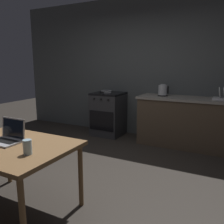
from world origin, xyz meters
TOP-DOWN VIEW (x-y plane):
  - ground_plane at (0.00, 0.00)m, footprint 12.00×12.00m
  - back_wall at (0.30, 2.33)m, footprint 6.40×0.10m
  - kitchen_counter at (1.26, 1.98)m, footprint 2.16×0.64m
  - stove_oven at (-0.54, 1.97)m, footprint 0.60×0.62m
  - dining_table at (-0.12, -0.83)m, footprint 1.22×0.89m
  - laptop at (-0.21, -0.79)m, footprint 0.32×0.25m
  - electric_kettle at (0.60, 1.98)m, footprint 0.19×0.17m
  - frying_pan at (-0.58, 1.95)m, footprint 0.23×0.40m
  - drinking_glass at (0.23, -0.95)m, footprint 0.08×0.08m
  - dish_rack at (1.62, 1.98)m, footprint 0.34×0.26m

SIDE VIEW (x-z plane):
  - ground_plane at x=0.00m, z-range 0.00..0.00m
  - stove_oven at x=-0.54m, z-range 0.00..0.89m
  - kitchen_counter at x=1.26m, z-range 0.00..0.90m
  - dining_table at x=-0.12m, z-range 0.29..1.00m
  - laptop at x=-0.21m, z-range 0.64..0.87m
  - drinking_glass at x=0.23m, z-range 0.71..0.84m
  - frying_pan at x=-0.58m, z-range 0.90..0.94m
  - dish_rack at x=1.62m, z-range 0.84..1.05m
  - electric_kettle at x=0.60m, z-range 0.89..1.11m
  - back_wall at x=0.30m, z-range 0.00..2.78m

